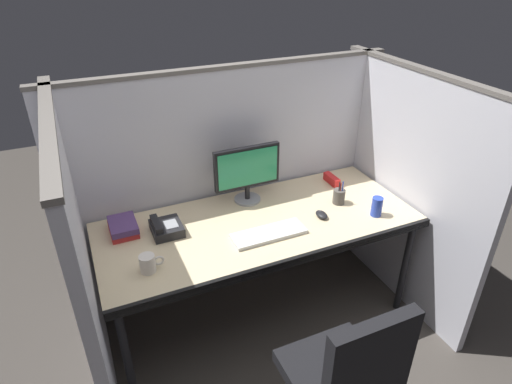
% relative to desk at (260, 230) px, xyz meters
% --- Properties ---
extents(ground_plane, '(8.00, 8.00, 0.00)m').
position_rel_desk_xyz_m(ground_plane, '(0.00, -0.29, -0.69)').
color(ground_plane, '#423D38').
extents(cubicle_partition_rear, '(2.21, 0.06, 1.57)m').
position_rel_desk_xyz_m(cubicle_partition_rear, '(0.00, 0.46, 0.10)').
color(cubicle_partition_rear, silver).
rests_on(cubicle_partition_rear, ground).
extents(cubicle_partition_left, '(0.06, 1.41, 1.57)m').
position_rel_desk_xyz_m(cubicle_partition_left, '(-0.99, -0.09, 0.10)').
color(cubicle_partition_left, silver).
rests_on(cubicle_partition_left, ground).
extents(cubicle_partition_right, '(0.06, 1.41, 1.57)m').
position_rel_desk_xyz_m(cubicle_partition_right, '(0.99, -0.09, 0.10)').
color(cubicle_partition_right, silver).
rests_on(cubicle_partition_right, ground).
extents(desk, '(1.90, 0.80, 0.74)m').
position_rel_desk_xyz_m(desk, '(0.00, 0.00, 0.00)').
color(desk, beige).
rests_on(desk, ground).
extents(monitor_center, '(0.43, 0.17, 0.37)m').
position_rel_desk_xyz_m(monitor_center, '(0.03, 0.28, 0.27)').
color(monitor_center, gray).
rests_on(monitor_center, desk).
extents(keyboard_main, '(0.43, 0.15, 0.02)m').
position_rel_desk_xyz_m(keyboard_main, '(-0.01, -0.13, 0.06)').
color(keyboard_main, silver).
rests_on(keyboard_main, desk).
extents(computer_mouse, '(0.06, 0.10, 0.04)m').
position_rel_desk_xyz_m(computer_mouse, '(0.37, -0.09, 0.07)').
color(computer_mouse, black).
rests_on(computer_mouse, desk).
extents(soda_can, '(0.07, 0.07, 0.12)m').
position_rel_desk_xyz_m(soda_can, '(0.68, -0.21, 0.11)').
color(soda_can, '#263FB2').
rests_on(soda_can, desk).
extents(coffee_mug, '(0.13, 0.08, 0.09)m').
position_rel_desk_xyz_m(coffee_mug, '(-0.70, -0.17, 0.10)').
color(coffee_mug, silver).
rests_on(coffee_mug, desk).
extents(pen_cup, '(0.08, 0.08, 0.16)m').
position_rel_desk_xyz_m(pen_cup, '(0.55, 0.01, 0.10)').
color(pen_cup, '#4C4742').
rests_on(pen_cup, desk).
extents(book_stack, '(0.15, 0.22, 0.07)m').
position_rel_desk_xyz_m(book_stack, '(-0.76, 0.23, 0.08)').
color(book_stack, '#B22626').
rests_on(book_stack, desk).
extents(red_stapler, '(0.04, 0.15, 0.06)m').
position_rel_desk_xyz_m(red_stapler, '(0.66, 0.25, 0.08)').
color(red_stapler, red).
rests_on(red_stapler, desk).
extents(desk_phone, '(0.17, 0.19, 0.09)m').
position_rel_desk_xyz_m(desk_phone, '(-0.54, 0.13, 0.08)').
color(desk_phone, black).
rests_on(desk_phone, desk).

